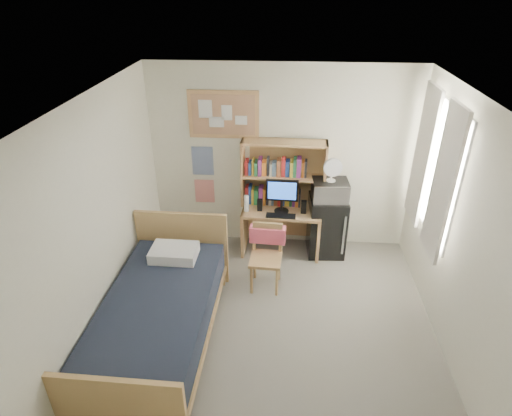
# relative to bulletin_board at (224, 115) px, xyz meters

# --- Properties ---
(floor) EXTENTS (3.60, 4.20, 0.02)m
(floor) POSITION_rel_bulletin_board_xyz_m (0.78, -2.08, -1.93)
(floor) COLOR gray
(floor) RESTS_ON ground
(ceiling) EXTENTS (3.60, 4.20, 0.02)m
(ceiling) POSITION_rel_bulletin_board_xyz_m (0.78, -2.08, 0.68)
(ceiling) COLOR white
(ceiling) RESTS_ON wall_back
(wall_back) EXTENTS (3.60, 0.04, 2.60)m
(wall_back) POSITION_rel_bulletin_board_xyz_m (0.78, 0.02, -0.62)
(wall_back) COLOR white
(wall_back) RESTS_ON floor
(wall_left) EXTENTS (0.04, 4.20, 2.60)m
(wall_left) POSITION_rel_bulletin_board_xyz_m (-1.02, -2.08, -0.62)
(wall_left) COLOR white
(wall_left) RESTS_ON floor
(wall_right) EXTENTS (0.04, 4.20, 2.60)m
(wall_right) POSITION_rel_bulletin_board_xyz_m (2.58, -2.08, -0.62)
(wall_right) COLOR white
(wall_right) RESTS_ON floor
(window_unit) EXTENTS (0.10, 1.40, 1.70)m
(window_unit) POSITION_rel_bulletin_board_xyz_m (2.53, -0.88, -0.32)
(window_unit) COLOR white
(window_unit) RESTS_ON wall_right
(curtain_left) EXTENTS (0.04, 0.55, 1.70)m
(curtain_left) POSITION_rel_bulletin_board_xyz_m (2.50, -1.28, -0.32)
(curtain_left) COLOR white
(curtain_left) RESTS_ON wall_right
(curtain_right) EXTENTS (0.04, 0.55, 1.70)m
(curtain_right) POSITION_rel_bulletin_board_xyz_m (2.50, -0.48, -0.32)
(curtain_right) COLOR white
(curtain_right) RESTS_ON wall_right
(bulletin_board) EXTENTS (0.94, 0.03, 0.64)m
(bulletin_board) POSITION_rel_bulletin_board_xyz_m (0.00, 0.00, 0.00)
(bulletin_board) COLOR tan
(bulletin_board) RESTS_ON wall_back
(poster_wave) EXTENTS (0.30, 0.01, 0.42)m
(poster_wave) POSITION_rel_bulletin_board_xyz_m (-0.32, 0.01, -0.67)
(poster_wave) COLOR #244390
(poster_wave) RESTS_ON wall_back
(poster_japan) EXTENTS (0.28, 0.01, 0.36)m
(poster_japan) POSITION_rel_bulletin_board_xyz_m (-0.32, 0.01, -1.14)
(poster_japan) COLOR red
(poster_japan) RESTS_ON wall_back
(desk) EXTENTS (1.11, 0.59, 0.68)m
(desk) POSITION_rel_bulletin_board_xyz_m (0.81, -0.28, -1.58)
(desk) COLOR tan
(desk) RESTS_ON floor
(desk_chair) EXTENTS (0.45, 0.45, 0.85)m
(desk_chair) POSITION_rel_bulletin_board_xyz_m (0.63, -1.12, -1.49)
(desk_chair) COLOR tan
(desk_chair) RESTS_ON floor
(mini_fridge) EXTENTS (0.53, 0.53, 0.86)m
(mini_fridge) POSITION_rel_bulletin_board_xyz_m (1.45, -0.26, -1.49)
(mini_fridge) COLOR black
(mini_fridge) RESTS_ON floor
(bed) EXTENTS (1.15, 2.24, 0.61)m
(bed) POSITION_rel_bulletin_board_xyz_m (-0.45, -2.17, -1.62)
(bed) COLOR black
(bed) RESTS_ON floor
(hutch) EXTENTS (1.16, 0.34, 0.94)m
(hutch) POSITION_rel_bulletin_board_xyz_m (0.81, -0.13, -0.77)
(hutch) COLOR tan
(hutch) RESTS_ON desk
(monitor) EXTENTS (0.43, 0.05, 0.46)m
(monitor) POSITION_rel_bulletin_board_xyz_m (0.81, -0.34, -1.01)
(monitor) COLOR black
(monitor) RESTS_ON desk
(keyboard) EXTENTS (0.40, 0.14, 0.02)m
(keyboard) POSITION_rel_bulletin_board_xyz_m (0.80, -0.48, -1.23)
(keyboard) COLOR black
(keyboard) RESTS_ON desk
(speaker_left) EXTENTS (0.07, 0.07, 0.16)m
(speaker_left) POSITION_rel_bulletin_board_xyz_m (0.51, -0.33, -1.16)
(speaker_left) COLOR black
(speaker_left) RESTS_ON desk
(speaker_right) EXTENTS (0.08, 0.08, 0.18)m
(speaker_right) POSITION_rel_bulletin_board_xyz_m (1.11, -0.36, -1.15)
(speaker_right) COLOR black
(speaker_right) RESTS_ON desk
(water_bottle) EXTENTS (0.07, 0.07, 0.23)m
(water_bottle) POSITION_rel_bulletin_board_xyz_m (0.32, -0.36, -1.12)
(water_bottle) COLOR white
(water_bottle) RESTS_ON desk
(hoodie) EXTENTS (0.46, 0.16, 0.22)m
(hoodie) POSITION_rel_bulletin_board_xyz_m (0.64, -0.92, -1.26)
(hoodie) COLOR #F05B75
(hoodie) RESTS_ON desk_chair
(microwave) EXTENTS (0.49, 0.38, 0.27)m
(microwave) POSITION_rel_bulletin_board_xyz_m (1.45, -0.28, -0.93)
(microwave) COLOR silver
(microwave) RESTS_ON mini_fridge
(desk_fan) EXTENTS (0.26, 0.26, 0.30)m
(desk_fan) POSITION_rel_bulletin_board_xyz_m (1.45, -0.28, -0.64)
(desk_fan) COLOR white
(desk_fan) RESTS_ON microwave
(pillow) EXTENTS (0.54, 0.39, 0.13)m
(pillow) POSITION_rel_bulletin_board_xyz_m (-0.43, -1.42, -1.25)
(pillow) COLOR white
(pillow) RESTS_ON bed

